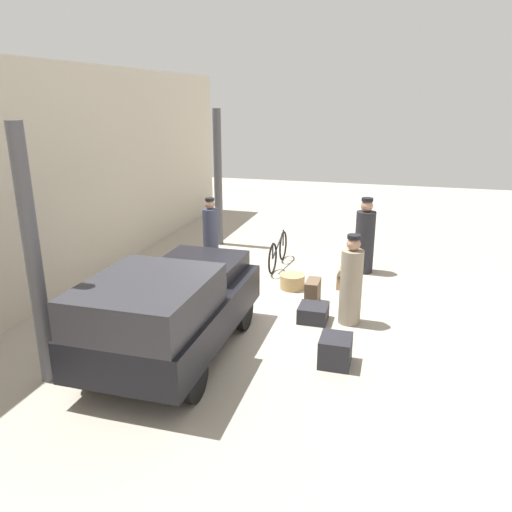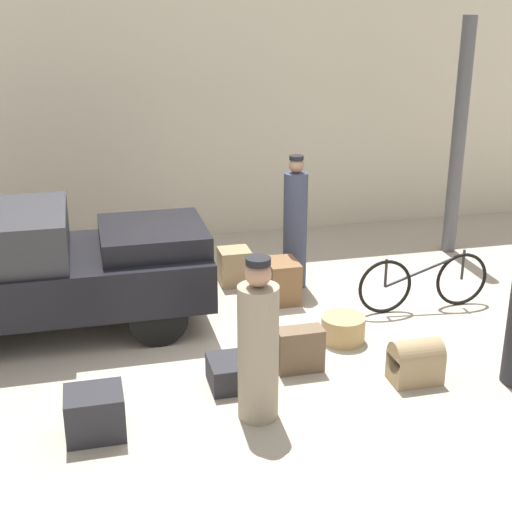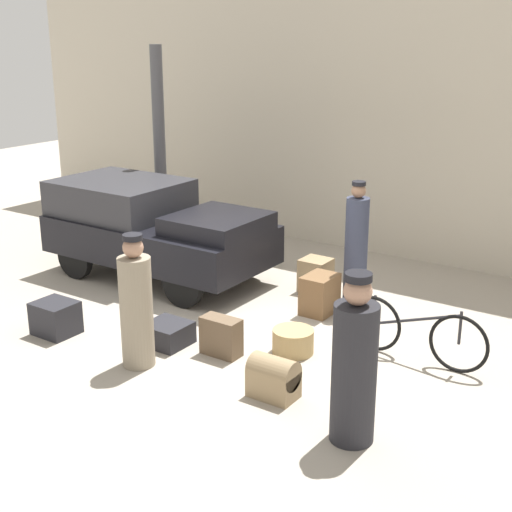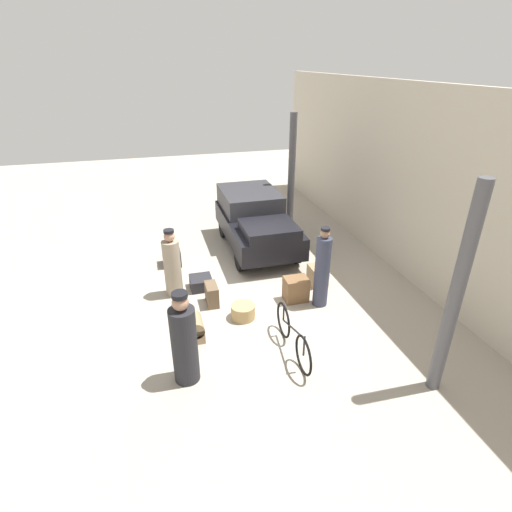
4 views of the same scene
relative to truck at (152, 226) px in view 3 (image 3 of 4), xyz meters
The scene contains 15 objects.
ground_plane 2.54m from the truck, 20.83° to the right, with size 30.00×30.00×0.00m, color #A89E8E.
station_building_facade 4.17m from the truck, 55.16° to the left, with size 16.00×0.15×4.50m.
canopy_pillar_left 2.00m from the truck, 126.32° to the left, with size 0.21×0.21×3.57m.
truck is the anchor object (origin of this frame).
bicycle 4.74m from the truck, ahead, with size 1.78×0.04×0.76m.
wicker_basket 3.63m from the truck, 19.47° to the right, with size 0.51×0.51×0.30m.
porter_carrying_trunk 5.47m from the truck, 27.61° to the right, with size 0.44×0.44×1.72m.
porter_lifting_near_truck 3.35m from the truck, 10.11° to the left, with size 0.33×0.33×1.84m.
conductor_in_dark_uniform 3.21m from the truck, 51.23° to the right, with size 0.39×0.39×1.62m.
trunk_umber_medium 3.05m from the truck, ahead, with size 0.40×0.52×0.56m.
suitcase_tan_flat 2.76m from the truck, 44.34° to the right, with size 0.53×0.51×0.29m.
trunk_wicker_pale 3.23m from the truck, 33.07° to the right, with size 0.50×0.25×0.48m.
trunk_barrel_dark 4.43m from the truck, 30.97° to the right, with size 0.52×0.34×0.47m.
suitcase_black_upright 2.56m from the truck, 78.82° to the right, with size 0.53×0.46×0.44m.
trunk_large_brown 2.72m from the truck, 19.10° to the left, with size 0.42×0.41×0.51m.
Camera 3 is at (5.26, -7.25, 3.84)m, focal length 50.00 mm.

